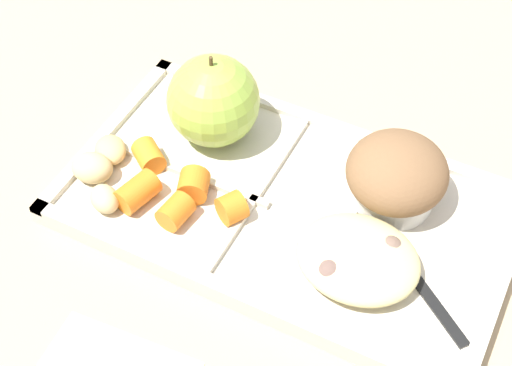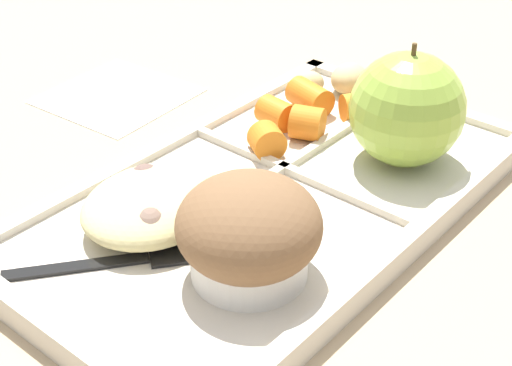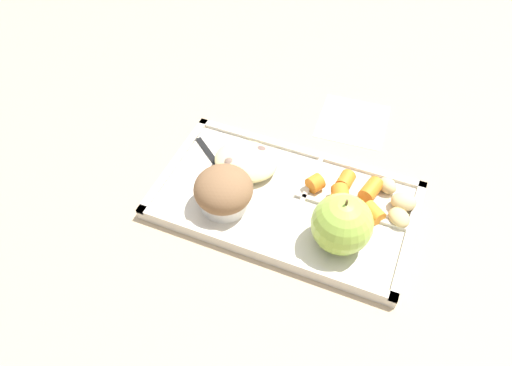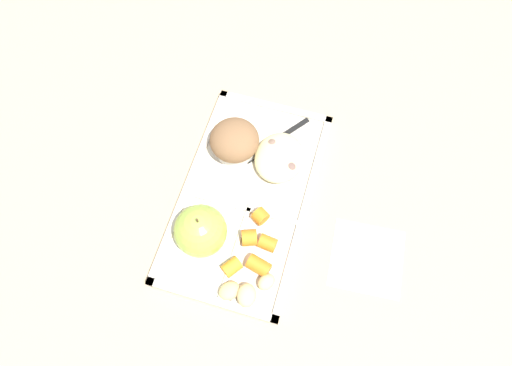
{
  "view_description": "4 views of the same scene",
  "coord_description": "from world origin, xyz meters",
  "px_view_note": "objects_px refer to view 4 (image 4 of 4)",
  "views": [
    {
      "loc": [
        0.17,
        -0.39,
        0.54
      ],
      "look_at": [
        -0.02,
        -0.02,
        0.05
      ],
      "focal_mm": 53.97,
      "sensor_mm": 36.0,
      "label": 1
    },
    {
      "loc": [
        0.36,
        0.29,
        0.32
      ],
      "look_at": [
        0.03,
        0.01,
        0.04
      ],
      "focal_mm": 53.41,
      "sensor_mm": 36.0,
      "label": 2
    },
    {
      "loc": [
        -0.15,
        0.47,
        0.61
      ],
      "look_at": [
        0.04,
        0.02,
        0.06
      ],
      "focal_mm": 35.24,
      "sensor_mm": 36.0,
      "label": 3
    },
    {
      "loc": [
        -0.31,
        -0.11,
        0.77
      ],
      "look_at": [
        0.02,
        -0.01,
        0.03
      ],
      "focal_mm": 32.95,
      "sensor_mm": 36.0,
      "label": 4
    }
  ],
  "objects_px": {
    "green_apple": "(201,231)",
    "plastic_fork": "(273,142)",
    "bran_muffin": "(235,142)",
    "lunch_tray": "(247,197)"
  },
  "relations": [
    {
      "from": "plastic_fork",
      "to": "bran_muffin",
      "type": "bearing_deg",
      "value": 119.97
    },
    {
      "from": "green_apple",
      "to": "plastic_fork",
      "type": "height_order",
      "value": "green_apple"
    },
    {
      "from": "green_apple",
      "to": "plastic_fork",
      "type": "bearing_deg",
      "value": -16.19
    },
    {
      "from": "bran_muffin",
      "to": "plastic_fork",
      "type": "bearing_deg",
      "value": -60.03
    },
    {
      "from": "bran_muffin",
      "to": "plastic_fork",
      "type": "height_order",
      "value": "bran_muffin"
    },
    {
      "from": "green_apple",
      "to": "bran_muffin",
      "type": "relative_size",
      "value": 1.07
    },
    {
      "from": "green_apple",
      "to": "bran_muffin",
      "type": "bearing_deg",
      "value": 0.0
    },
    {
      "from": "bran_muffin",
      "to": "plastic_fork",
      "type": "xyz_separation_m",
      "value": [
        0.04,
        -0.06,
        -0.03
      ]
    },
    {
      "from": "lunch_tray",
      "to": "green_apple",
      "type": "distance_m",
      "value": 0.12
    },
    {
      "from": "bran_muffin",
      "to": "lunch_tray",
      "type": "bearing_deg",
      "value": -150.26
    }
  ]
}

